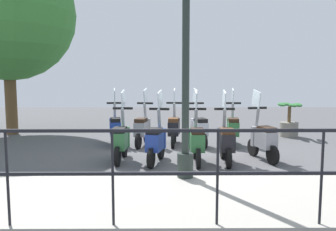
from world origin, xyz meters
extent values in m
plane|color=#4C4C4F|center=(0.00, 0.00, 0.00)|extent=(28.00, 28.00, 0.00)
cube|color=#A39E93|center=(-3.20, 0.00, 0.07)|extent=(2.20, 20.00, 0.15)
cube|color=gray|center=(-2.15, 0.00, 0.07)|extent=(0.10, 20.00, 0.15)
cube|color=black|center=(-4.20, 0.00, 1.20)|extent=(0.04, 16.00, 0.04)
cube|color=black|center=(-4.20, 0.00, 0.73)|extent=(0.04, 16.00, 0.04)
cylinder|color=black|center=(-4.20, -1.14, 0.68)|extent=(0.03, 0.03, 1.05)
cylinder|color=black|center=(-4.20, 0.00, 0.68)|extent=(0.03, 0.03, 1.05)
cylinder|color=black|center=(-4.20, 1.14, 0.68)|extent=(0.03, 0.03, 1.05)
cylinder|color=black|center=(-4.20, 2.29, 0.68)|extent=(0.03, 0.03, 1.05)
cylinder|color=#232D28|center=(-2.40, 0.24, 0.35)|extent=(0.26, 0.26, 0.40)
cylinder|color=#232D28|center=(-2.40, 0.24, 2.24)|extent=(0.12, 0.12, 4.19)
cylinder|color=brown|center=(3.00, 5.59, 1.14)|extent=(0.36, 0.36, 2.27)
sphere|color=#387A33|center=(3.00, 5.59, 3.87)|extent=(4.27, 4.27, 4.27)
cylinder|color=slate|center=(2.41, -3.30, 0.23)|extent=(0.56, 0.56, 0.45)
cylinder|color=brown|center=(2.41, -3.30, 0.70)|extent=(0.10, 0.10, 0.50)
ellipsoid|color=#235B28|center=(2.66, -3.30, 1.00)|extent=(0.56, 0.16, 0.10)
ellipsoid|color=#235B28|center=(2.16, -3.30, 1.00)|extent=(0.56, 0.16, 0.10)
ellipsoid|color=#235B28|center=(2.41, -3.05, 1.00)|extent=(0.56, 0.16, 0.10)
ellipsoid|color=#235B28|center=(2.41, -3.55, 1.00)|extent=(0.56, 0.16, 0.10)
ellipsoid|color=#235B28|center=(2.59, -3.12, 1.00)|extent=(0.56, 0.16, 0.10)
ellipsoid|color=#235B28|center=(2.23, -3.48, 1.00)|extent=(0.56, 0.16, 0.10)
cylinder|color=black|center=(-0.23, -1.47, 0.20)|extent=(0.41, 0.17, 0.40)
cylinder|color=black|center=(-1.04, -1.66, 0.20)|extent=(0.41, 0.17, 0.40)
cube|color=gray|center=(-0.72, -1.58, 0.48)|extent=(0.65, 0.41, 0.36)
cube|color=gray|center=(-0.44, -1.52, 0.50)|extent=(0.19, 0.32, 0.44)
cube|color=black|center=(-0.79, -1.60, 0.71)|extent=(0.45, 0.35, 0.10)
cylinder|color=gray|center=(-0.38, -1.50, 0.85)|extent=(0.19, 0.11, 0.55)
cube|color=black|center=(-0.38, -1.50, 1.13)|extent=(0.16, 0.44, 0.05)
cube|color=silver|center=(-0.32, -1.49, 1.33)|extent=(0.38, 0.12, 0.42)
cylinder|color=black|center=(-0.48, -0.72, 0.20)|extent=(0.40, 0.09, 0.40)
cylinder|color=black|center=(-1.31, -0.69, 0.20)|extent=(0.40, 0.09, 0.40)
cube|color=black|center=(-0.98, -0.70, 0.48)|extent=(0.61, 0.30, 0.36)
cube|color=black|center=(-0.69, -0.71, 0.50)|extent=(0.13, 0.30, 0.44)
cube|color=#4C2D19|center=(-1.05, -0.70, 0.71)|extent=(0.41, 0.27, 0.10)
cylinder|color=gray|center=(-0.63, -0.72, 0.85)|extent=(0.19, 0.08, 0.55)
cube|color=black|center=(-0.63, -0.72, 1.13)|extent=(0.08, 0.44, 0.05)
cube|color=silver|center=(-0.57, -0.72, 1.33)|extent=(0.39, 0.04, 0.42)
cylinder|color=black|center=(-0.48, -0.10, 0.20)|extent=(0.40, 0.09, 0.40)
cylinder|color=black|center=(-1.31, -0.09, 0.20)|extent=(0.40, 0.09, 0.40)
cube|color=#2D6B38|center=(-0.98, -0.09, 0.48)|extent=(0.60, 0.29, 0.36)
cube|color=#2D6B38|center=(-0.69, -0.10, 0.50)|extent=(0.12, 0.30, 0.44)
cube|color=black|center=(-1.05, -0.09, 0.71)|extent=(0.40, 0.27, 0.10)
cylinder|color=gray|center=(-0.63, -0.10, 0.85)|extent=(0.18, 0.07, 0.55)
cube|color=black|center=(-0.63, -0.10, 1.13)|extent=(0.07, 0.44, 0.05)
cube|color=silver|center=(-0.57, -0.10, 1.33)|extent=(0.39, 0.04, 0.42)
cylinder|color=black|center=(-0.48, 0.66, 0.20)|extent=(0.41, 0.17, 0.40)
cylinder|color=black|center=(-1.29, 0.85, 0.20)|extent=(0.41, 0.17, 0.40)
cube|color=navy|center=(-0.97, 0.78, 0.48)|extent=(0.65, 0.41, 0.36)
cube|color=navy|center=(-0.69, 0.71, 0.50)|extent=(0.19, 0.32, 0.44)
cube|color=black|center=(-1.04, 0.79, 0.71)|extent=(0.45, 0.34, 0.10)
cylinder|color=gray|center=(-0.63, 0.70, 0.85)|extent=(0.19, 0.11, 0.55)
cube|color=black|center=(-0.63, 0.70, 1.13)|extent=(0.16, 0.44, 0.05)
cube|color=silver|center=(-0.57, 0.68, 1.33)|extent=(0.38, 0.12, 0.42)
cylinder|color=black|center=(-0.30, 1.50, 0.20)|extent=(0.40, 0.10, 0.40)
cylinder|color=black|center=(-1.12, 1.54, 0.20)|extent=(0.40, 0.10, 0.40)
cube|color=#2D6B38|center=(-0.79, 1.53, 0.48)|extent=(0.61, 0.31, 0.36)
cube|color=#2D6B38|center=(-0.51, 1.51, 0.50)|extent=(0.14, 0.31, 0.44)
cube|color=black|center=(-0.86, 1.53, 0.71)|extent=(0.41, 0.28, 0.10)
cylinder|color=gray|center=(-0.45, 1.51, 0.85)|extent=(0.19, 0.08, 0.55)
cube|color=black|center=(-0.45, 1.51, 1.13)|extent=(0.08, 0.44, 0.05)
cube|color=silver|center=(-0.39, 1.51, 1.33)|extent=(0.39, 0.05, 0.42)
cylinder|color=black|center=(1.39, -1.31, 0.20)|extent=(0.41, 0.13, 0.40)
cylinder|color=black|center=(0.57, -1.19, 0.20)|extent=(0.41, 0.13, 0.40)
cube|color=#2D6B38|center=(0.89, -1.24, 0.48)|extent=(0.63, 0.36, 0.36)
cube|color=#2D6B38|center=(1.18, -1.28, 0.50)|extent=(0.16, 0.31, 0.44)
cube|color=black|center=(0.82, -1.23, 0.71)|extent=(0.43, 0.31, 0.10)
cylinder|color=gray|center=(1.24, -1.28, 0.85)|extent=(0.19, 0.09, 0.55)
cube|color=black|center=(1.24, -1.28, 1.13)|extent=(0.12, 0.44, 0.05)
cube|color=silver|center=(1.30, -1.29, 1.33)|extent=(0.39, 0.08, 0.42)
cylinder|color=black|center=(1.35, -0.24, 0.20)|extent=(0.41, 0.17, 0.40)
cylinder|color=black|center=(0.54, -0.42, 0.20)|extent=(0.41, 0.17, 0.40)
cube|color=#B7BCC6|center=(0.87, -0.34, 0.48)|extent=(0.65, 0.40, 0.36)
cube|color=#B7BCC6|center=(1.15, -0.28, 0.50)|extent=(0.18, 0.32, 0.44)
cube|color=black|center=(0.80, -0.36, 0.71)|extent=(0.45, 0.34, 0.10)
cylinder|color=gray|center=(1.21, -0.27, 0.85)|extent=(0.19, 0.11, 0.55)
cube|color=black|center=(1.21, -0.27, 1.13)|extent=(0.15, 0.44, 0.05)
cube|color=silver|center=(1.27, -0.26, 1.33)|extent=(0.39, 0.11, 0.42)
cylinder|color=black|center=(1.48, 0.30, 0.20)|extent=(0.41, 0.11, 0.40)
cylinder|color=black|center=(0.65, 0.37, 0.20)|extent=(0.41, 0.11, 0.40)
cube|color=black|center=(0.98, 0.34, 0.48)|extent=(0.62, 0.33, 0.36)
cube|color=black|center=(1.27, 0.32, 0.50)|extent=(0.14, 0.31, 0.44)
cube|color=#4C2D19|center=(0.91, 0.35, 0.71)|extent=(0.42, 0.29, 0.10)
cylinder|color=gray|center=(1.33, 0.31, 0.85)|extent=(0.19, 0.09, 0.55)
cube|color=black|center=(1.33, 0.31, 1.13)|extent=(0.10, 0.44, 0.05)
cube|color=silver|center=(1.39, 0.31, 1.33)|extent=(0.39, 0.06, 0.42)
cylinder|color=black|center=(1.38, 1.09, 0.20)|extent=(0.41, 0.16, 0.40)
cylinder|color=black|center=(0.56, 1.25, 0.20)|extent=(0.41, 0.16, 0.40)
cube|color=gray|center=(0.89, 1.19, 0.48)|extent=(0.64, 0.40, 0.36)
cube|color=gray|center=(1.17, 1.13, 0.50)|extent=(0.18, 0.32, 0.44)
cube|color=black|center=(0.82, 1.20, 0.71)|extent=(0.44, 0.34, 0.10)
cylinder|color=gray|center=(1.23, 1.12, 0.85)|extent=(0.19, 0.11, 0.55)
cube|color=black|center=(1.23, 1.12, 1.13)|extent=(0.15, 0.44, 0.05)
cube|color=silver|center=(1.29, 1.10, 1.33)|extent=(0.39, 0.11, 0.42)
cylinder|color=black|center=(1.48, 1.98, 0.20)|extent=(0.41, 0.15, 0.40)
cylinder|color=black|center=(0.66, 1.84, 0.20)|extent=(0.41, 0.15, 0.40)
cube|color=navy|center=(0.98, 1.90, 0.48)|extent=(0.64, 0.38, 0.36)
cube|color=navy|center=(1.27, 1.95, 0.50)|extent=(0.17, 0.32, 0.44)
cube|color=black|center=(0.91, 1.89, 0.71)|extent=(0.44, 0.32, 0.10)
cylinder|color=gray|center=(1.33, 1.96, 0.85)|extent=(0.19, 0.10, 0.55)
cube|color=black|center=(1.33, 1.96, 1.13)|extent=(0.13, 0.44, 0.05)
cube|color=silver|center=(1.39, 1.97, 1.33)|extent=(0.39, 0.10, 0.42)
camera|label=1|loc=(-7.68, 0.57, 1.73)|focal=35.00mm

